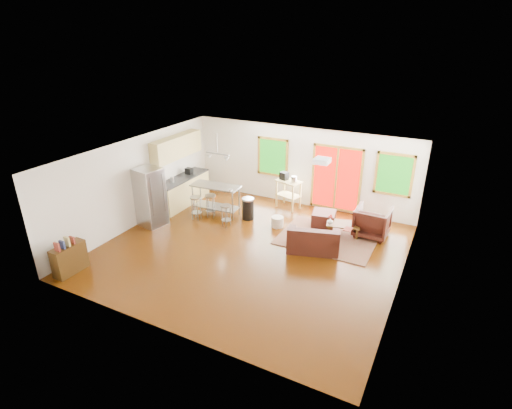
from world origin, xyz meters
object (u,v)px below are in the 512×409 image
at_px(island, 216,194).
at_px(kitchen_cart, 288,184).
at_px(ottoman, 324,219).
at_px(rug, 327,238).
at_px(armchair, 372,220).
at_px(loveseat, 313,241).
at_px(refrigerator, 151,197).
at_px(coffee_table, 343,225).

relative_size(island, kitchen_cart, 1.32).
bearing_deg(kitchen_cart, ottoman, -26.41).
bearing_deg(rug, armchair, 36.31).
relative_size(loveseat, armchair, 1.60).
bearing_deg(loveseat, refrigerator, 171.52).
bearing_deg(loveseat, ottoman, 81.65).
distance_m(rug, refrigerator, 5.25).
distance_m(armchair, kitchen_cart, 2.98).
bearing_deg(island, rug, 0.29).
height_order(armchair, refrigerator, refrigerator).
xyz_separation_m(armchair, ottoman, (-1.40, -0.02, -0.25)).
bearing_deg(ottoman, kitchen_cart, 153.59).
bearing_deg(ottoman, island, -167.01).
xyz_separation_m(armchair, refrigerator, (-5.99, -2.26, 0.41)).
height_order(rug, coffee_table, coffee_table).
xyz_separation_m(ottoman, island, (-3.29, -0.76, 0.45)).
bearing_deg(refrigerator, ottoman, 36.20).
relative_size(rug, kitchen_cart, 2.18).
height_order(refrigerator, island, refrigerator).
height_order(ottoman, island, island).
xyz_separation_m(rug, loveseat, (-0.14, -0.82, 0.27)).
bearing_deg(armchair, ottoman, 1.98).
xyz_separation_m(loveseat, armchair, (1.17, 1.58, 0.19)).
height_order(loveseat, coffee_table, loveseat).
bearing_deg(ottoman, armchair, 0.78).
xyz_separation_m(refrigerator, kitchen_cart, (3.11, 2.97, -0.06)).
distance_m(armchair, refrigerator, 6.41).
distance_m(rug, loveseat, 0.87).
height_order(coffee_table, ottoman, ottoman).
height_order(loveseat, kitchen_cart, kitchen_cart).
bearing_deg(ottoman, refrigerator, -154.02).
distance_m(coffee_table, refrigerator, 5.63).
bearing_deg(kitchen_cart, loveseat, -53.43).
xyz_separation_m(loveseat, island, (-3.51, 0.80, 0.38)).
relative_size(coffee_table, ottoman, 1.57).
relative_size(coffee_table, refrigerator, 0.59).
relative_size(rug, coffee_table, 2.52).
distance_m(armchair, island, 4.75).
xyz_separation_m(loveseat, coffee_table, (0.45, 1.22, 0.03)).
relative_size(armchair, refrigerator, 0.54).
bearing_deg(coffee_table, armchair, 26.66).
distance_m(refrigerator, kitchen_cart, 4.30).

